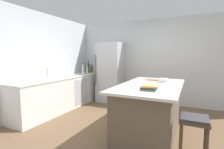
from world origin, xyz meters
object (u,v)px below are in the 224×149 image
at_px(kitchen_island, 150,108).
at_px(sink_faucet, 57,72).
at_px(refrigerator, 111,72).
at_px(flower_vase, 48,75).
at_px(olive_oil_bottle, 85,69).
at_px(bar_stool, 194,126).
at_px(soda_bottle, 83,69).
at_px(hot_sauce_bottle, 89,70).
at_px(wine_bottle, 89,68).
at_px(gin_bottle, 87,69).
at_px(whiskey_bottle, 92,69).
at_px(cookbook_stack, 149,88).
at_px(cutting_board, 154,80).
at_px(mixing_bowl, 163,80).

relative_size(kitchen_island, sink_faucet, 6.80).
distance_m(refrigerator, flower_vase, 2.02).
relative_size(refrigerator, olive_oil_bottle, 6.04).
bearing_deg(bar_stool, soda_bottle, 146.78).
xyz_separation_m(hot_sauce_bottle, olive_oil_bottle, (-0.03, -0.20, 0.03)).
relative_size(sink_faucet, wine_bottle, 0.73).
height_order(wine_bottle, gin_bottle, wine_bottle).
height_order(kitchen_island, soda_bottle, soda_bottle).
bearing_deg(whiskey_bottle, bar_stool, -38.87).
relative_size(wine_bottle, olive_oil_bottle, 1.31).
height_order(olive_oil_bottle, soda_bottle, soda_bottle).
relative_size(kitchen_island, flower_vase, 7.00).
bearing_deg(cookbook_stack, sink_faucet, 162.83).
bearing_deg(soda_bottle, wine_bottle, 83.16).
xyz_separation_m(kitchen_island, cutting_board, (-0.07, 0.59, 0.47)).
height_order(cookbook_stack, cutting_board, cookbook_stack).
distance_m(whiskey_bottle, soda_bottle, 0.47).
relative_size(hot_sauce_bottle, wine_bottle, 0.58).
distance_m(mixing_bowl, cutting_board, 0.30).
xyz_separation_m(flower_vase, whiskey_bottle, (0.02, 1.98, 0.02)).
height_order(soda_bottle, cookbook_stack, soda_bottle).
height_order(flower_vase, wine_bottle, wine_bottle).
xyz_separation_m(kitchen_island, olive_oil_bottle, (-2.62, 1.60, 0.56)).
bearing_deg(soda_bottle, bar_stool, -33.22).
relative_size(wine_bottle, soda_bottle, 1.24).
bearing_deg(cutting_board, kitchen_island, -83.27).
bearing_deg(olive_oil_bottle, kitchen_island, -31.40).
relative_size(flower_vase, mixing_bowl, 1.38).
xyz_separation_m(bar_stool, mixing_bowl, (-0.58, 1.16, 0.42)).
bearing_deg(kitchen_island, whiskey_bottle, 143.30).
height_order(refrigerator, soda_bottle, refrigerator).
xyz_separation_m(sink_faucet, gin_bottle, (0.15, 1.24, -0.03)).
bearing_deg(gin_bottle, sink_faucet, -96.70).
bearing_deg(whiskey_bottle, refrigerator, -10.93).
bearing_deg(whiskey_bottle, wine_bottle, -90.67).
relative_size(whiskey_bottle, hot_sauce_bottle, 1.20).
bearing_deg(refrigerator, flower_vase, -115.37).
height_order(kitchen_island, flower_vase, flower_vase).
bearing_deg(wine_bottle, hot_sauce_bottle, 118.32).
distance_m(hot_sauce_bottle, cookbook_stack, 3.58).
height_order(kitchen_island, cookbook_stack, cookbook_stack).
xyz_separation_m(whiskey_bottle, wine_bottle, (-0.00, -0.19, 0.04)).
distance_m(cookbook_stack, mixing_bowl, 0.98).
bearing_deg(flower_vase, wine_bottle, 89.41).
xyz_separation_m(refrigerator, cutting_board, (1.62, -1.13, -0.00)).
bearing_deg(cutting_board, flower_vase, -164.51).
distance_m(whiskey_bottle, cookbook_stack, 3.60).
bearing_deg(wine_bottle, olive_oil_bottle, -129.20).
xyz_separation_m(olive_oil_bottle, cutting_board, (2.55, -1.00, -0.08)).
distance_m(wine_bottle, gin_bottle, 0.22).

